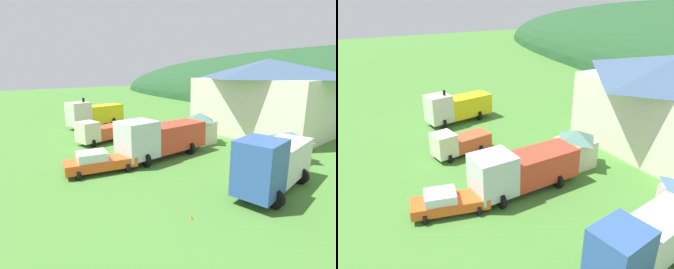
{
  "view_description": "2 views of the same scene",
  "coord_description": "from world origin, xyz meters",
  "views": [
    {
      "loc": [
        18.5,
        -12.98,
        7.43
      ],
      "look_at": [
        0.63,
        2.1,
        1.85
      ],
      "focal_mm": 28.7,
      "sensor_mm": 36.0,
      "label": 1
    },
    {
      "loc": [
        19.02,
        -10.68,
        13.79
      ],
      "look_at": [
        -3.67,
        2.28,
        2.61
      ],
      "focal_mm": 35.79,
      "sensor_mm": 36.0,
      "label": 2
    }
  ],
  "objects": [
    {
      "name": "box_truck_blue",
      "position": [
        10.69,
        2.12,
        1.9
      ],
      "size": [
        3.66,
        7.71,
        3.73
      ],
      "rotation": [
        0.0,
        0.0,
        -1.44
      ],
      "color": "#3356AD",
      "rests_on": "ground"
    },
    {
      "name": "service_pickup_orange",
      "position": [
        0.75,
        -4.73,
        0.83
      ],
      "size": [
        3.09,
        5.49,
        1.66
      ],
      "rotation": [
        0.0,
        0.0,
        -1.82
      ],
      "color": "#F15620",
      "rests_on": "ground"
    },
    {
      "name": "flatbed_truck_yellow",
      "position": [
        -15.03,
        2.28,
        1.83
      ],
      "size": [
        3.79,
        7.81,
        3.52
      ],
      "rotation": [
        0.0,
        0.0,
        -1.43
      ],
      "color": "silver",
      "rests_on": "ground"
    },
    {
      "name": "depot_building",
      "position": [
        1.23,
        17.11,
        4.54
      ],
      "size": [
        15.5,
        12.33,
        8.81
      ],
      "color": "silver",
      "rests_on": "ground"
    },
    {
      "name": "tow_truck_silver",
      "position": [
        0.85,
        0.95,
        1.84
      ],
      "size": [
        3.53,
        8.42,
        3.52
      ],
      "rotation": [
        0.0,
        0.0,
        -1.54
      ],
      "color": "silver",
      "rests_on": "ground"
    },
    {
      "name": "traffic_light_west",
      "position": [
        -14.45,
        0.77,
        2.5
      ],
      "size": [
        0.2,
        0.32,
        4.07
      ],
      "color": "#4C4C51",
      "rests_on": "ground"
    },
    {
      "name": "light_truck_cream",
      "position": [
        -7.05,
        -0.82,
        1.2
      ],
      "size": [
        2.94,
        5.61,
        2.43
      ],
      "rotation": [
        0.0,
        0.0,
        -1.43
      ],
      "color": "beige",
      "rests_on": "ground"
    },
    {
      "name": "ground_plane",
      "position": [
        0.0,
        0.0,
        0.0
      ],
      "size": [
        200.0,
        200.0,
        0.0
      ],
      "primitive_type": "plane",
      "color": "#477F33"
    },
    {
      "name": "play_shed_pink",
      "position": [
        8.55,
        8.9,
        1.27
      ],
      "size": [
        2.88,
        2.18,
        2.46
      ],
      "color": "beige",
      "rests_on": "ground"
    },
    {
      "name": "traffic_cone_near_pickup",
      "position": [
        9.81,
        -4.08,
        0.0
      ],
      "size": [
        0.36,
        0.36,
        0.46
      ],
      "primitive_type": "cone",
      "color": "orange",
      "rests_on": "ground"
    },
    {
      "name": "play_shed_cream",
      "position": [
        -0.31,
        7.18,
        1.64
      ],
      "size": [
        2.96,
        2.69,
        3.19
      ],
      "color": "beige",
      "rests_on": "ground"
    }
  ]
}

